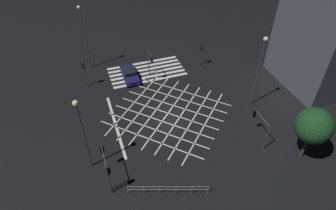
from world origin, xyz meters
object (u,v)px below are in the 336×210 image
traffic_light_nw_cross (259,121)px  waiting_car (130,74)px  traffic_light_se_cross (84,69)px  street_lamp_west (83,28)px  traffic_light_ne_main (109,174)px  traffic_light_ne_cross (104,160)px  street_lamp_far (261,60)px  street_lamp_east (80,122)px  street_tree_near (314,126)px  traffic_light_median_south (151,60)px  traffic_light_sw_cross (201,50)px

traffic_light_nw_cross → waiting_car: (10.14, -15.03, -1.81)m
traffic_light_se_cross → street_lamp_west: (-1.00, -4.31, 3.32)m
traffic_light_ne_main → waiting_car: (-5.61, -16.72, -2.07)m
traffic_light_ne_cross → street_lamp_far: (-18.29, -4.89, 3.74)m
traffic_light_ne_main → street_lamp_east: 5.09m
street_lamp_far → street_lamp_west: bearing=-39.7°
waiting_car → street_tree_near: bearing=35.0°
traffic_light_median_south → traffic_light_nw_cross: (-7.41, 14.06, -0.42)m
street_tree_near → street_lamp_far: bearing=-86.5°
traffic_light_sw_cross → traffic_light_se_cross: bearing=-90.9°
street_lamp_far → traffic_light_ne_main: bearing=20.3°
traffic_light_median_south → street_lamp_east: bearing=-38.6°
traffic_light_nw_cross → street_lamp_east: 17.56m
street_tree_near → traffic_light_median_south: bearing=-59.7°
traffic_light_sw_cross → traffic_light_se_cross: (15.83, -0.25, 0.24)m
traffic_light_sw_cross → traffic_light_ne_main: 22.84m
waiting_car → traffic_light_sw_cross: bearing=88.8°
street_lamp_far → street_tree_near: (-0.54, 8.77, -1.95)m
street_lamp_east → street_tree_near: street_lamp_east is taller
traffic_light_sw_cross → traffic_light_nw_cross: bearing=-0.2°
traffic_light_se_cross → street_lamp_west: street_lamp_west is taller
traffic_light_ne_main → traffic_light_nw_cross: bearing=6.1°
traffic_light_se_cross → street_tree_near: 26.61m
traffic_light_median_south → waiting_car: traffic_light_median_south is taller
street_tree_near → waiting_car: (13.13, -18.74, -3.68)m
traffic_light_median_south → waiting_car: size_ratio=0.89×
traffic_light_median_south → traffic_light_sw_cross: 7.50m
traffic_light_sw_cross → street_lamp_far: size_ratio=0.38×
street_lamp_west → street_lamp_far: 22.41m
traffic_light_sw_cross → traffic_light_se_cross: traffic_light_se_cross is taller
street_lamp_east → street_lamp_west: (-2.29, -17.42, 0.02)m
traffic_light_ne_main → street_lamp_east: (1.34, -3.64, 3.29)m
traffic_light_median_south → traffic_light_nw_cross: 15.90m
traffic_light_median_south → street_lamp_east: 15.82m
traffic_light_ne_main → street_lamp_far: size_ratio=0.42×
traffic_light_nw_cross → street_lamp_far: size_ratio=0.36×
traffic_light_median_south → traffic_light_sw_cross: size_ratio=1.15×
street_lamp_west → traffic_light_ne_cross: bearing=86.9°
traffic_light_sw_cross → street_lamp_west: street_lamp_west is taller
street_lamp_east → street_lamp_far: 19.79m
traffic_light_ne_main → street_tree_near: 18.92m
traffic_light_sw_cross → street_lamp_far: 10.74m
traffic_light_sw_cross → traffic_light_ne_main: traffic_light_ne_main is taller
traffic_light_se_cross → street_lamp_east: bearing=-5.7°
street_lamp_west → street_lamp_far: street_lamp_west is taller
traffic_light_ne_cross → street_lamp_east: 4.11m
traffic_light_sw_cross → street_lamp_far: (-2.42, 9.75, 3.80)m
traffic_light_median_south → traffic_light_sw_cross: bearing=95.7°
traffic_light_ne_main → street_lamp_west: bearing=87.4°
traffic_light_se_cross → traffic_light_ne_cross: bearing=-0.2°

